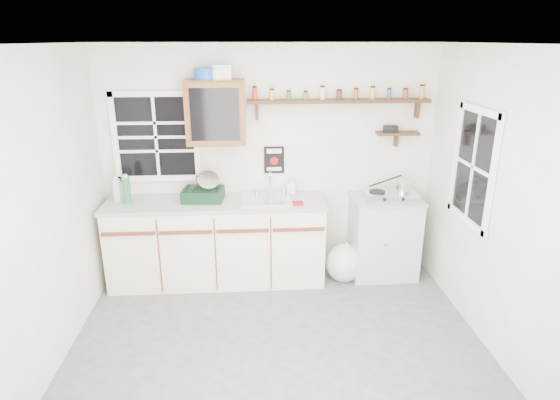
% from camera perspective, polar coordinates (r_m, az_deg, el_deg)
% --- Properties ---
extents(room, '(3.64, 3.24, 2.54)m').
position_cam_1_polar(room, '(3.62, -0.17, -1.72)').
color(room, '#4B4B4D').
rests_on(room, ground).
extents(main_cabinet, '(2.31, 0.63, 0.92)m').
position_cam_1_polar(main_cabinet, '(5.13, -7.65, -4.96)').
color(main_cabinet, beige).
rests_on(main_cabinet, floor).
extents(right_cabinet, '(0.73, 0.57, 0.91)m').
position_cam_1_polar(right_cabinet, '(5.34, 12.47, -4.30)').
color(right_cabinet, '#B6B5AF').
rests_on(right_cabinet, floor).
extents(sink, '(0.52, 0.44, 0.29)m').
position_cam_1_polar(sink, '(4.95, -1.67, 0.17)').
color(sink, silver).
rests_on(sink, main_cabinet).
extents(upper_cabinet, '(0.60, 0.32, 0.65)m').
position_cam_1_polar(upper_cabinet, '(4.88, -7.83, 10.55)').
color(upper_cabinet, brown).
rests_on(upper_cabinet, wall_back).
extents(upper_cabinet_clutter, '(0.37, 0.24, 0.14)m').
position_cam_1_polar(upper_cabinet_clutter, '(4.84, -8.21, 15.05)').
color(upper_cabinet_clutter, '#1A4DAE').
rests_on(upper_cabinet_clutter, upper_cabinet).
extents(spice_shelf, '(1.91, 0.18, 0.35)m').
position_cam_1_polar(spice_shelf, '(5.01, 7.33, 12.00)').
color(spice_shelf, '#321D0E').
rests_on(spice_shelf, wall_back).
extents(secondary_shelf, '(0.45, 0.16, 0.24)m').
position_cam_1_polar(secondary_shelf, '(5.23, 13.89, 7.98)').
color(secondary_shelf, '#321D0E').
rests_on(secondary_shelf, wall_back).
extents(warning_sign, '(0.22, 0.02, 0.30)m').
position_cam_1_polar(warning_sign, '(5.12, -0.73, 4.91)').
color(warning_sign, black).
rests_on(warning_sign, wall_back).
extents(window_back, '(0.93, 0.03, 0.98)m').
position_cam_1_polar(window_back, '(5.15, -14.88, 7.43)').
color(window_back, black).
rests_on(window_back, wall_back).
extents(window_right, '(0.03, 0.78, 1.08)m').
position_cam_1_polar(window_right, '(4.53, 22.55, 3.77)').
color(window_right, black).
rests_on(window_right, wall_back).
extents(water_bottles, '(0.20, 0.14, 0.31)m').
position_cam_1_polar(water_bottles, '(5.10, -18.75, 1.16)').
color(water_bottles, '#ADC0CB').
rests_on(water_bottles, main_cabinet).
extents(dish_rack, '(0.44, 0.35, 0.31)m').
position_cam_1_polar(dish_rack, '(4.97, -9.19, 1.10)').
color(dish_rack, black).
rests_on(dish_rack, main_cabinet).
extents(soap_bottle, '(0.11, 0.11, 0.19)m').
position_cam_1_polar(soap_bottle, '(5.12, 1.48, 1.82)').
color(soap_bottle, white).
rests_on(soap_bottle, main_cabinet).
extents(rag, '(0.14, 0.12, 0.02)m').
position_cam_1_polar(rag, '(4.81, 2.05, -0.40)').
color(rag, maroon).
rests_on(rag, main_cabinet).
extents(hotplate, '(0.56, 0.31, 0.08)m').
position_cam_1_polar(hotplate, '(5.16, 13.24, 0.64)').
color(hotplate, silver).
rests_on(hotplate, right_cabinet).
extents(saucepan, '(0.42, 0.24, 0.18)m').
position_cam_1_polar(saucepan, '(5.18, 14.71, 1.60)').
color(saucepan, silver).
rests_on(saucepan, hotplate).
extents(trash_bag, '(0.42, 0.38, 0.48)m').
position_cam_1_polar(trash_bag, '(5.23, 7.86, -7.56)').
color(trash_bag, silver).
rests_on(trash_bag, floor).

